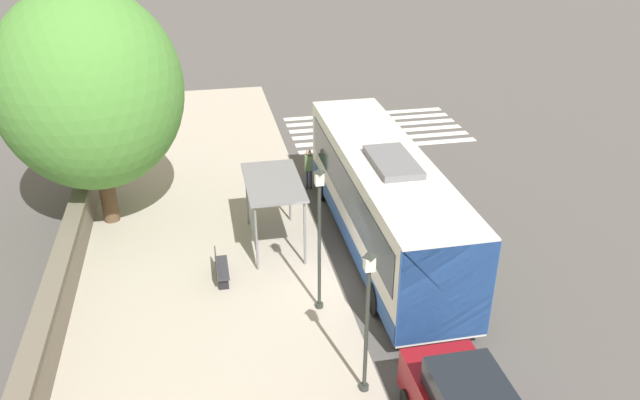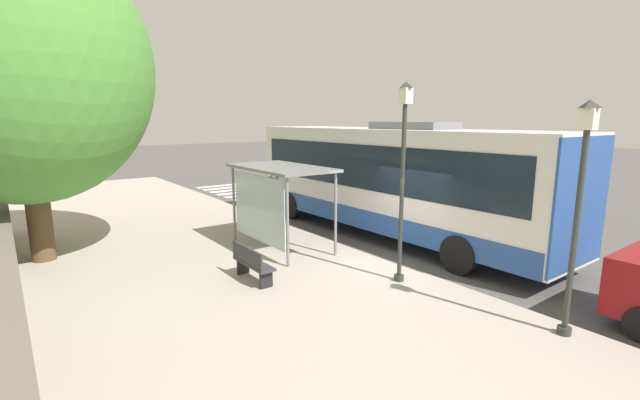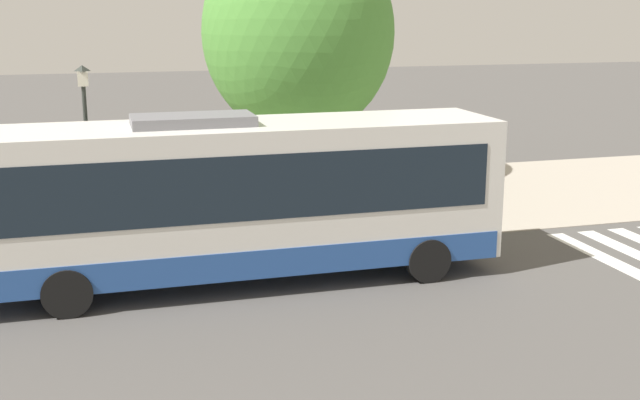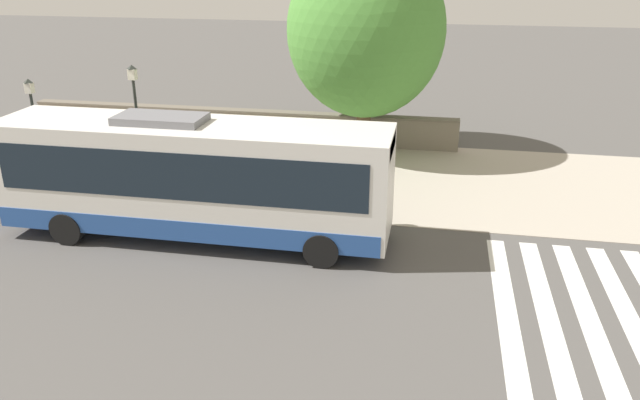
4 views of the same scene
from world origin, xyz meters
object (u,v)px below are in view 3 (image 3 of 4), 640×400
object	(u,v)px
bus	(235,196)
bench	(168,205)
bus_shelter	(245,157)
street_lamp_far	(87,146)
pedestrian	(420,204)
shade_tree	(298,33)

from	to	relation	value
bus	bench	distance (m)	5.94
bus	bench	size ratio (longest dim) A/B	8.09
bus_shelter	bench	size ratio (longest dim) A/B	2.39
bus	bus_shelter	xyz separation A→B (m)	(-3.80, 0.95, 0.15)
bus	bench	xyz separation A→B (m)	(-5.67, -0.96, -1.48)
street_lamp_far	bus_shelter	bearing A→B (deg)	103.59
pedestrian	bench	world-z (taller)	pedestrian
pedestrian	bus_shelter	bearing A→B (deg)	-117.60
bus	shade_tree	xyz separation A→B (m)	(-9.52, 3.90, 3.20)
bus_shelter	bench	distance (m)	3.13
street_lamp_far	bench	bearing A→B (deg)	143.59
bus	shade_tree	distance (m)	10.77
bus	street_lamp_far	distance (m)	4.24
street_lamp_far	bus	bearing A→B (deg)	47.22
bus	street_lamp_far	xyz separation A→B (m)	(-2.83, -3.06, 0.81)
street_lamp_far	pedestrian	bearing A→B (deg)	81.62
bus	street_lamp_far	world-z (taller)	street_lamp_far
pedestrian	bench	size ratio (longest dim) A/B	1.23
bus	bus_shelter	world-z (taller)	bus
bus_shelter	pedestrian	distance (m)	4.80
bench	shade_tree	bearing A→B (deg)	128.38
shade_tree	bus_shelter	bearing A→B (deg)	-27.26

